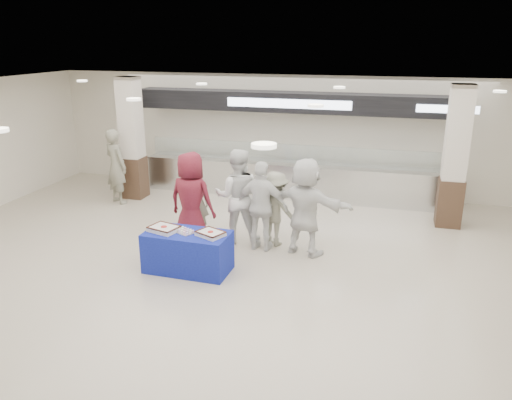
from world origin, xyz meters
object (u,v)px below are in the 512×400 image
(chef_tall, at_px, (238,196))
(civilian_maroon, at_px, (191,200))
(display_table, at_px, (188,252))
(cupcake_tray, at_px, (185,231))
(soldier_bg, at_px, (116,166))
(chef_short, at_px, (262,207))
(soldier_b, at_px, (275,209))
(soldier_a, at_px, (196,201))
(sheet_cake_right, at_px, (211,233))
(sheet_cake_left, at_px, (164,228))
(civilian_white, at_px, (306,207))

(chef_tall, bearing_deg, civilian_maroon, 18.66)
(display_table, height_order, civilian_maroon, civilian_maroon)
(cupcake_tray, relative_size, soldier_bg, 0.23)
(cupcake_tray, bearing_deg, display_table, -16.07)
(cupcake_tray, relative_size, chef_short, 0.24)
(chef_tall, bearing_deg, soldier_b, 168.72)
(soldier_a, xyz_separation_m, soldier_bg, (-2.88, 1.62, 0.19))
(soldier_b, bearing_deg, soldier_bg, -1.03)
(sheet_cake_right, relative_size, civilian_maroon, 0.29)
(display_table, xyz_separation_m, sheet_cake_left, (-0.44, -0.03, 0.43))
(chef_short, distance_m, soldier_bg, 4.84)
(chef_short, height_order, soldier_bg, soldier_bg)
(sheet_cake_left, xyz_separation_m, chef_short, (1.50, 1.34, 0.12))
(soldier_bg, bearing_deg, civilian_maroon, 170.91)
(soldier_a, height_order, soldier_b, soldier_a)
(display_table, xyz_separation_m, cupcake_tray, (-0.04, 0.01, 0.40))
(chef_short, bearing_deg, soldier_b, -114.78)
(display_table, bearing_deg, cupcake_tray, 165.25)
(cupcake_tray, relative_size, civilian_white, 0.22)
(sheet_cake_right, relative_size, chef_tall, 0.28)
(display_table, distance_m, soldier_b, 2.11)
(sheet_cake_left, relative_size, civilian_white, 0.30)
(display_table, distance_m, civilian_maroon, 1.33)
(chef_short, bearing_deg, civilian_maroon, 12.45)
(civilian_white, bearing_deg, soldier_b, -7.13)
(sheet_cake_right, relative_size, soldier_b, 0.36)
(civilian_maroon, distance_m, soldier_bg, 3.69)
(chef_short, bearing_deg, civilian_white, -172.34)
(cupcake_tray, relative_size, soldier_b, 0.28)
(soldier_a, height_order, chef_short, chef_short)
(sheet_cake_right, xyz_separation_m, soldier_a, (-0.95, 1.67, -0.01))
(sheet_cake_right, relative_size, civilian_white, 0.29)
(sheet_cake_left, xyz_separation_m, civilian_white, (2.37, 1.39, 0.18))
(soldier_a, bearing_deg, sheet_cake_right, 120.67)
(civilian_maroon, height_order, soldier_b, civilian_maroon)
(cupcake_tray, height_order, civilian_maroon, civilian_maroon)
(chef_tall, xyz_separation_m, civilian_white, (1.48, -0.27, -0.01))
(cupcake_tray, distance_m, civilian_white, 2.40)
(sheet_cake_right, relative_size, chef_short, 0.31)
(soldier_a, xyz_separation_m, soldier_b, (1.74, -0.01, -0.00))
(soldier_a, bearing_deg, soldier_bg, -28.38)
(sheet_cake_right, bearing_deg, civilian_maroon, 126.40)
(soldier_a, height_order, civilian_white, civilian_white)
(sheet_cake_left, distance_m, cupcake_tray, 0.40)
(civilian_maroon, distance_m, civilian_white, 2.32)
(sheet_cake_right, distance_m, civilian_white, 2.02)
(soldier_a, bearing_deg, chef_short, 168.51)
(soldier_bg, bearing_deg, cupcake_tray, 162.15)
(sheet_cake_left, relative_size, soldier_bg, 0.31)
(soldier_bg, bearing_deg, civilian_white, -173.23)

